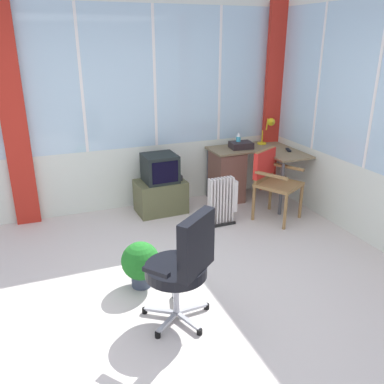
{
  "coord_description": "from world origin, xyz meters",
  "views": [
    {
      "loc": [
        -1.08,
        -2.84,
        2.19
      ],
      "look_at": [
        0.42,
        0.91,
        0.65
      ],
      "focal_mm": 37.84,
      "sensor_mm": 36.0,
      "label": 1
    }
  ],
  "objects_px": {
    "desk": "(231,173)",
    "office_chair": "(184,262)",
    "desk_lamp": "(269,127)",
    "paper_tray": "(241,145)",
    "wooden_armchair": "(271,175)",
    "space_heater": "(223,201)",
    "potted_plant": "(141,262)",
    "tv_remote": "(288,150)",
    "tv_on_stand": "(161,187)",
    "spray_bottle": "(238,140)"
  },
  "relations": [
    {
      "from": "tv_remote",
      "to": "space_heater",
      "type": "height_order",
      "value": "tv_remote"
    },
    {
      "from": "tv_remote",
      "to": "potted_plant",
      "type": "relative_size",
      "value": 0.34
    },
    {
      "from": "tv_remote",
      "to": "wooden_armchair",
      "type": "xyz_separation_m",
      "value": [
        -0.49,
        -0.36,
        -0.19
      ]
    },
    {
      "from": "desk",
      "to": "tv_remote",
      "type": "xyz_separation_m",
      "value": [
        0.68,
        -0.36,
        0.35
      ]
    },
    {
      "from": "wooden_armchair",
      "to": "tv_on_stand",
      "type": "relative_size",
      "value": 1.12
    },
    {
      "from": "desk_lamp",
      "to": "paper_tray",
      "type": "bearing_deg",
      "value": -172.84
    },
    {
      "from": "desk_lamp",
      "to": "tv_remote",
      "type": "height_order",
      "value": "desk_lamp"
    },
    {
      "from": "desk_lamp",
      "to": "space_heater",
      "type": "relative_size",
      "value": 0.64
    },
    {
      "from": "desk",
      "to": "tv_on_stand",
      "type": "relative_size",
      "value": 1.42
    },
    {
      "from": "wooden_armchair",
      "to": "space_heater",
      "type": "xyz_separation_m",
      "value": [
        -0.65,
        0.02,
        -0.27
      ]
    },
    {
      "from": "tv_on_stand",
      "to": "office_chair",
      "type": "bearing_deg",
      "value": -102.89
    },
    {
      "from": "tv_remote",
      "to": "tv_on_stand",
      "type": "distance_m",
      "value": 1.81
    },
    {
      "from": "spray_bottle",
      "to": "paper_tray",
      "type": "distance_m",
      "value": 0.08
    },
    {
      "from": "tv_remote",
      "to": "spray_bottle",
      "type": "height_order",
      "value": "spray_bottle"
    },
    {
      "from": "desk_lamp",
      "to": "potted_plant",
      "type": "distance_m",
      "value": 3.03
    },
    {
      "from": "desk",
      "to": "tv_remote",
      "type": "relative_size",
      "value": 7.48
    },
    {
      "from": "desk",
      "to": "wooden_armchair",
      "type": "relative_size",
      "value": 1.27
    },
    {
      "from": "tv_remote",
      "to": "wooden_armchair",
      "type": "relative_size",
      "value": 0.17
    },
    {
      "from": "space_heater",
      "to": "office_chair",
      "type": "bearing_deg",
      "value": -125.04
    },
    {
      "from": "desk",
      "to": "spray_bottle",
      "type": "distance_m",
      "value": 0.46
    },
    {
      "from": "desk",
      "to": "office_chair",
      "type": "height_order",
      "value": "office_chair"
    },
    {
      "from": "spray_bottle",
      "to": "office_chair",
      "type": "distance_m",
      "value": 2.88
    },
    {
      "from": "tv_on_stand",
      "to": "spray_bottle",
      "type": "bearing_deg",
      "value": 4.23
    },
    {
      "from": "wooden_armchair",
      "to": "desk",
      "type": "bearing_deg",
      "value": 105.18
    },
    {
      "from": "desk",
      "to": "tv_on_stand",
      "type": "height_order",
      "value": "tv_on_stand"
    },
    {
      "from": "desk_lamp",
      "to": "office_chair",
      "type": "height_order",
      "value": "desk_lamp"
    },
    {
      "from": "tv_remote",
      "to": "paper_tray",
      "type": "xyz_separation_m",
      "value": [
        -0.54,
        0.36,
        0.03
      ]
    },
    {
      "from": "tv_remote",
      "to": "wooden_armchair",
      "type": "distance_m",
      "value": 0.63
    },
    {
      "from": "wooden_armchair",
      "to": "space_heater",
      "type": "height_order",
      "value": "wooden_armchair"
    },
    {
      "from": "wooden_armchair",
      "to": "space_heater",
      "type": "relative_size",
      "value": 1.46
    },
    {
      "from": "potted_plant",
      "to": "space_heater",
      "type": "bearing_deg",
      "value": 36.2
    },
    {
      "from": "tv_remote",
      "to": "desk_lamp",
      "type": "bearing_deg",
      "value": 118.55
    },
    {
      "from": "tv_remote",
      "to": "office_chair",
      "type": "relative_size",
      "value": 0.15
    },
    {
      "from": "paper_tray",
      "to": "office_chair",
      "type": "bearing_deg",
      "value": -126.96
    },
    {
      "from": "wooden_armchair",
      "to": "paper_tray",
      "type": "bearing_deg",
      "value": 94.23
    },
    {
      "from": "tv_remote",
      "to": "office_chair",
      "type": "height_order",
      "value": "office_chair"
    },
    {
      "from": "paper_tray",
      "to": "office_chair",
      "type": "relative_size",
      "value": 0.31
    },
    {
      "from": "desk_lamp",
      "to": "space_heater",
      "type": "xyz_separation_m",
      "value": [
        -1.08,
        -0.75,
        -0.69
      ]
    },
    {
      "from": "wooden_armchair",
      "to": "tv_remote",
      "type": "bearing_deg",
      "value": 36.28
    },
    {
      "from": "wooden_armchair",
      "to": "tv_on_stand",
      "type": "bearing_deg",
      "value": 151.69
    },
    {
      "from": "wooden_armchair",
      "to": "tv_on_stand",
      "type": "height_order",
      "value": "wooden_armchair"
    },
    {
      "from": "paper_tray",
      "to": "space_heater",
      "type": "relative_size",
      "value": 0.49
    },
    {
      "from": "tv_remote",
      "to": "space_heater",
      "type": "relative_size",
      "value": 0.25
    },
    {
      "from": "desk_lamp",
      "to": "spray_bottle",
      "type": "height_order",
      "value": "desk_lamp"
    },
    {
      "from": "paper_tray",
      "to": "tv_on_stand",
      "type": "height_order",
      "value": "paper_tray"
    },
    {
      "from": "spray_bottle",
      "to": "paper_tray",
      "type": "xyz_separation_m",
      "value": [
        0.02,
        -0.05,
        -0.06
      ]
    },
    {
      "from": "desk",
      "to": "paper_tray",
      "type": "height_order",
      "value": "paper_tray"
    },
    {
      "from": "paper_tray",
      "to": "space_heater",
      "type": "xyz_separation_m",
      "value": [
        -0.6,
        -0.69,
        -0.49
      ]
    },
    {
      "from": "potted_plant",
      "to": "tv_remote",
      "type": "bearing_deg",
      "value": 27.77
    },
    {
      "from": "tv_on_stand",
      "to": "space_heater",
      "type": "height_order",
      "value": "tv_on_stand"
    }
  ]
}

